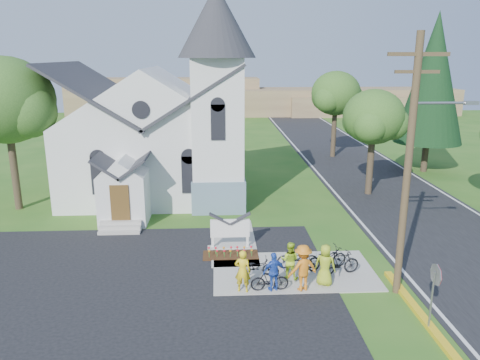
{
  "coord_description": "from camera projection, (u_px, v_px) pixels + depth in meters",
  "views": [
    {
      "loc": [
        -1.82,
        -18.05,
        9.19
      ],
      "look_at": [
        -0.62,
        5.0,
        2.98
      ],
      "focal_mm": 35.0,
      "sensor_mm": 36.0,
      "label": 1
    }
  ],
  "objects": [
    {
      "name": "church",
      "position": [
        159.0,
        117.0,
        30.28
      ],
      "size": [
        12.35,
        12.0,
        13.0
      ],
      "color": "silver",
      "rests_on": "ground"
    },
    {
      "name": "cyclist_3",
      "position": [
        303.0,
        268.0,
        18.54
      ],
      "size": [
        1.39,
        1.06,
        1.91
      ],
      "primitive_type": "imported",
      "rotation": [
        0.0,
        0.0,
        3.46
      ],
      "color": "orange",
      "rests_on": "sidewalk"
    },
    {
      "name": "bike_4",
      "position": [
        327.0,
        258.0,
        20.48
      ],
      "size": [
        2.06,
        1.25,
        1.02
      ],
      "primitive_type": "imported",
      "rotation": [
        0.0,
        0.0,
        1.88
      ],
      "color": "black",
      "rests_on": "sidewalk"
    },
    {
      "name": "cyclist_4",
      "position": [
        325.0,
        265.0,
        18.98
      ],
      "size": [
        1.0,
        0.85,
        1.75
      ],
      "primitive_type": "imported",
      "rotation": [
        0.0,
        0.0,
        2.73
      ],
      "color": "#9CB321",
      "rests_on": "sidewalk"
    },
    {
      "name": "church_sign",
      "position": [
        230.0,
        229.0,
        22.64
      ],
      "size": [
        2.2,
        0.4,
        1.7
      ],
      "color": "#A7A196",
      "rests_on": "ground"
    },
    {
      "name": "flower_bed",
      "position": [
        231.0,
        255.0,
        22.03
      ],
      "size": [
        2.6,
        1.1,
        0.07
      ],
      "primitive_type": "cube",
      "color": "#37200F",
      "rests_on": "ground"
    },
    {
      "name": "cyclist_2",
      "position": [
        274.0,
        272.0,
        18.54
      ],
      "size": [
        1.02,
        0.66,
        1.61
      ],
      "primitive_type": "imported",
      "rotation": [
        0.0,
        0.0,
        3.45
      ],
      "color": "blue",
      "rests_on": "sidewalk"
    },
    {
      "name": "parking_lot",
      "position": [
        81.0,
        306.0,
        17.6
      ],
      "size": [
        20.0,
        16.0,
        0.02
      ],
      "primitive_type": "cube",
      "color": "black",
      "rests_on": "ground"
    },
    {
      "name": "cyclist_0",
      "position": [
        243.0,
        271.0,
        18.44
      ],
      "size": [
        0.71,
        0.54,
        1.75
      ],
      "primitive_type": "imported",
      "rotation": [
        0.0,
        0.0,
        2.95
      ],
      "color": "yellow",
      "rests_on": "sidewalk"
    },
    {
      "name": "bike_0",
      "position": [
        257.0,
        267.0,
        19.85
      ],
      "size": [
        1.6,
        0.65,
        0.83
      ],
      "primitive_type": "imported",
      "rotation": [
        0.0,
        0.0,
        1.64
      ],
      "color": "black",
      "rests_on": "sidewalk"
    },
    {
      "name": "ground",
      "position": [
        261.0,
        278.0,
        19.88
      ],
      "size": [
        120.0,
        120.0,
        0.0
      ],
      "primitive_type": "plane",
      "color": "#2A5E1B",
      "rests_on": "ground"
    },
    {
      "name": "utility_pole",
      "position": [
        410.0,
        160.0,
        17.3
      ],
      "size": [
        3.45,
        0.28,
        10.0
      ],
      "color": "#493624",
      "rests_on": "ground"
    },
    {
      "name": "tree_road_mid",
      "position": [
        336.0,
        94.0,
        41.98
      ],
      "size": [
        4.4,
        4.4,
        7.8
      ],
      "color": "#372B1E",
      "rests_on": "ground"
    },
    {
      "name": "cyclist_1",
      "position": [
        290.0,
        260.0,
        19.56
      ],
      "size": [
        0.94,
        0.84,
        1.61
      ],
      "primitive_type": "imported",
      "rotation": [
        0.0,
        0.0,
        2.8
      ],
      "color": "#A9D427",
      "rests_on": "sidewalk"
    },
    {
      "name": "tree_road_near",
      "position": [
        374.0,
        117.0,
        30.53
      ],
      "size": [
        4.0,
        4.0,
        7.05
      ],
      "color": "#372B1E",
      "rests_on": "ground"
    },
    {
      "name": "conifer",
      "position": [
        433.0,
        79.0,
        36.07
      ],
      "size": [
        5.2,
        5.2,
        12.4
      ],
      "color": "#372B1E",
      "rests_on": "ground"
    },
    {
      "name": "sidewalk",
      "position": [
        294.0,
        271.0,
        20.43
      ],
      "size": [
        7.0,
        4.0,
        0.05
      ],
      "primitive_type": "cube",
      "color": "#A7A196",
      "rests_on": "ground"
    },
    {
      "name": "bike_3",
      "position": [
        340.0,
        263.0,
        19.97
      ],
      "size": [
        1.83,
        0.85,
        1.06
      ],
      "primitive_type": "imported",
      "rotation": [
        0.0,
        0.0,
        1.78
      ],
      "color": "black",
      "rests_on": "sidewalk"
    },
    {
      "name": "tree_lot_corner",
      "position": [
        5.0,
        101.0,
        27.11
      ],
      "size": [
        5.6,
        5.6,
        9.15
      ],
      "color": "#372B1E",
      "rests_on": "ground"
    },
    {
      "name": "bike_1",
      "position": [
        270.0,
        280.0,
        18.6
      ],
      "size": [
        1.55,
        0.48,
        0.92
      ],
      "primitive_type": "imported",
      "rotation": [
        0.0,
        0.0,
        1.6
      ],
      "color": "black",
      "rests_on": "sidewalk"
    },
    {
      "name": "bike_2",
      "position": [
        298.0,
        258.0,
        20.55
      ],
      "size": [
        1.86,
        0.69,
        0.97
      ],
      "primitive_type": "imported",
      "rotation": [
        0.0,
        0.0,
        1.54
      ],
      "color": "black",
      "rests_on": "sidewalk"
    },
    {
      "name": "distant_hills",
      "position": [
        248.0,
        100.0,
        73.81
      ],
      "size": [
        61.0,
        10.0,
        5.6
      ],
      "color": "brown",
      "rests_on": "ground"
    },
    {
      "name": "stop_sign",
      "position": [
        435.0,
        283.0,
        15.64
      ],
      "size": [
        0.11,
        0.76,
        2.48
      ],
      "color": "gray",
      "rests_on": "ground"
    },
    {
      "name": "road",
      "position": [
        375.0,
        182.0,
        34.84
      ],
      "size": [
        8.0,
        90.0,
        0.02
      ],
      "primitive_type": "cube",
      "color": "black",
      "rests_on": "ground"
    }
  ]
}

